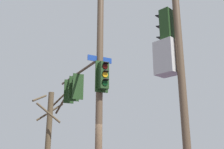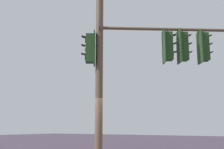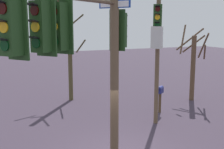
{
  "view_description": "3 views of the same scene",
  "coord_description": "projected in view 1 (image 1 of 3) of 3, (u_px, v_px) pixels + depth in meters",
  "views": [
    {
      "loc": [
        -1.32,
        9.46,
        1.76
      ],
      "look_at": [
        -0.11,
        0.24,
        4.36
      ],
      "focal_mm": 39.86,
      "sensor_mm": 36.0,
      "label": 1
    },
    {
      "loc": [
        -7.75,
        -6.08,
        1.47
      ],
      "look_at": [
        0.64,
        -0.73,
        3.37
      ],
      "focal_mm": 44.11,
      "sensor_mm": 36.0,
      "label": 2
    },
    {
      "loc": [
        8.77,
        -4.14,
        4.57
      ],
      "look_at": [
        0.13,
        -0.19,
        2.93
      ],
      "focal_mm": 46.61,
      "sensor_mm": 36.0,
      "label": 3
    }
  ],
  "objects": [
    {
      "name": "main_signal_pole_assembly",
      "position": [
        86.0,
        76.0,
        11.2
      ],
      "size": [
        3.54,
        6.43,
        8.83
      ],
      "rotation": [
        0.0,
        0.0,
        5.33
      ],
      "color": "brown",
      "rests_on": "ground"
    },
    {
      "name": "secondary_pole_assembly",
      "position": [
        172.0,
        60.0,
        6.63
      ],
      "size": [
        0.79,
        0.74,
        6.66
      ],
      "rotation": [
        0.0,
        0.0,
        5.6
      ],
      "color": "brown",
      "rests_on": "ground"
    },
    {
      "name": "bare_tree_corner",
      "position": [
        49.0,
        126.0,
        16.72
      ],
      "size": [
        2.34,
        2.23,
        5.45
      ],
      "color": "brown",
      "rests_on": "ground"
    }
  ]
}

